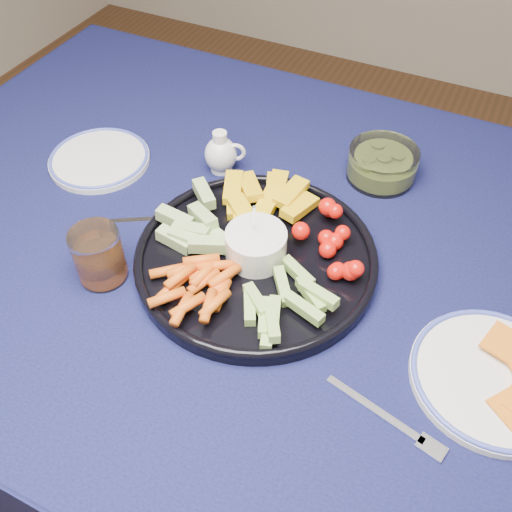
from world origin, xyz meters
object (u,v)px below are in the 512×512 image
at_px(pickle_bowl, 382,165).
at_px(cheese_plate, 494,376).
at_px(crudite_platter, 254,254).
at_px(side_plate_extra, 99,159).
at_px(dining_table, 295,283).
at_px(juice_tumbler, 99,258).
at_px(creamer_pitcher, 221,154).

height_order(pickle_bowl, cheese_plate, pickle_bowl).
relative_size(crudite_platter, side_plate_extra, 2.03).
bearing_deg(dining_table, side_plate_extra, 173.58).
bearing_deg(cheese_plate, juice_tumbler, -172.93).
bearing_deg(crudite_platter, side_plate_extra, 164.53).
distance_m(cheese_plate, side_plate_extra, 0.81).
bearing_deg(crudite_platter, creamer_pitcher, 130.23).
height_order(dining_table, juice_tumbler, juice_tumbler).
xyz_separation_m(creamer_pitcher, juice_tumbler, (-0.05, -0.33, 0.00)).
relative_size(cheese_plate, juice_tumbler, 2.46).
relative_size(pickle_bowl, cheese_plate, 0.57).
bearing_deg(pickle_bowl, juice_tumbler, -127.00).
height_order(creamer_pitcher, side_plate_extra, creamer_pitcher).
height_order(creamer_pitcher, juice_tumbler, juice_tumbler).
distance_m(cheese_plate, juice_tumbler, 0.62).
height_order(dining_table, crudite_platter, crudite_platter).
bearing_deg(side_plate_extra, crudite_platter, -15.47).
bearing_deg(crudite_platter, pickle_bowl, 68.67).
bearing_deg(dining_table, creamer_pitcher, 148.08).
distance_m(dining_table, side_plate_extra, 0.46).
bearing_deg(side_plate_extra, creamer_pitcher, 20.51).
bearing_deg(creamer_pitcher, cheese_plate, -23.94).
xyz_separation_m(dining_table, juice_tumbler, (-0.27, -0.19, 0.13)).
xyz_separation_m(cheese_plate, juice_tumbler, (-0.61, -0.08, 0.03)).
height_order(dining_table, pickle_bowl, pickle_bowl).
bearing_deg(juice_tumbler, crudite_platter, 31.77).
xyz_separation_m(dining_table, cheese_plate, (0.35, -0.11, 0.10)).
bearing_deg(side_plate_extra, pickle_bowl, 21.19).
bearing_deg(cheese_plate, crudite_platter, 172.15).
relative_size(dining_table, cheese_plate, 7.17).
bearing_deg(creamer_pitcher, dining_table, -31.92).
bearing_deg(cheese_plate, creamer_pitcher, 156.06).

